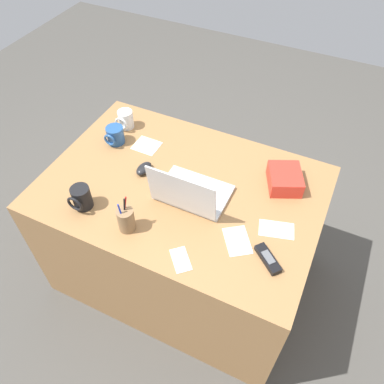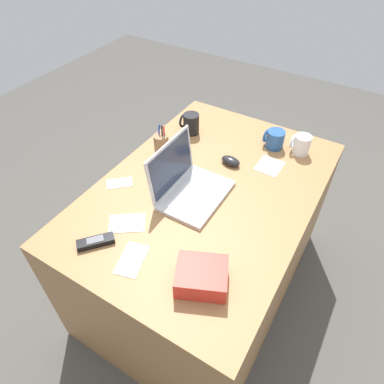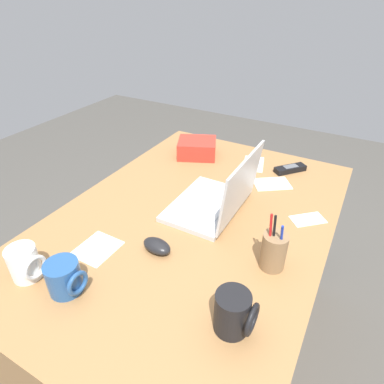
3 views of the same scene
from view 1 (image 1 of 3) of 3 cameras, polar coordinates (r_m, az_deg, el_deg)
ground_plane at (r=2.41m, az=-1.20°, el=-11.39°), size 6.00×6.00×0.00m
desk at (r=2.09m, az=-1.36°, el=-6.17°), size 1.30×0.90×0.75m
laptop at (r=1.71m, az=-0.30°, el=-0.08°), size 0.32×0.25×0.24m
computer_mouse at (r=1.87m, az=-7.17°, el=3.49°), size 0.07×0.10×0.04m
coffee_mug_white at (r=2.12m, az=-9.89°, el=10.57°), size 0.08×0.09×0.10m
coffee_mug_tall at (r=1.75m, az=-16.17°, el=-0.85°), size 0.08×0.10×0.11m
coffee_mug_spare at (r=2.04m, az=-11.40°, el=8.28°), size 0.09×0.10×0.09m
cordless_phone at (r=1.57m, az=11.23°, el=-9.72°), size 0.13×0.12×0.03m
pen_holder at (r=1.62m, az=-9.79°, el=-4.04°), size 0.07×0.07×0.18m
snack_bag at (r=1.83m, az=13.64°, el=1.90°), size 0.20×0.22×0.08m
paper_note_near_laptop at (r=1.61m, az=6.77°, el=-7.23°), size 0.16×0.17×0.00m
paper_note_left at (r=2.02m, az=-6.77°, el=6.87°), size 0.13×0.12×0.00m
paper_note_right at (r=1.68m, az=12.47°, el=-5.47°), size 0.17×0.12×0.00m
paper_note_front at (r=1.55m, az=-1.69°, el=-10.04°), size 0.13×0.13×0.00m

